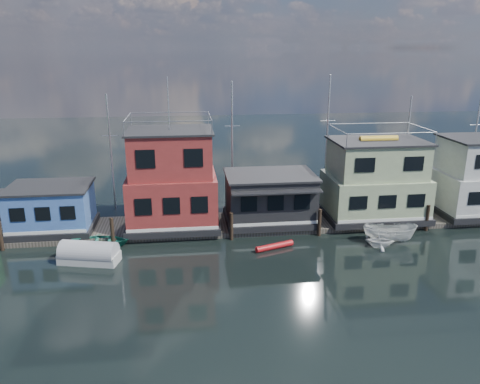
{
  "coord_description": "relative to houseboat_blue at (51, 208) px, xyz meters",
  "views": [
    {
      "loc": [
        -7.34,
        -24.37,
        14.3
      ],
      "look_at": [
        -2.99,
        12.0,
        3.0
      ],
      "focal_mm": 35.0,
      "sensor_mm": 36.0,
      "label": 1
    }
  ],
  "objects": [
    {
      "name": "houseboat_dark",
      "position": [
        17.5,
        -0.02,
        0.21
      ],
      "size": [
        7.4,
        6.1,
        4.06
      ],
      "color": "black",
      "rests_on": "dock"
    },
    {
      "name": "ground",
      "position": [
        18.0,
        -12.0,
        -2.21
      ],
      "size": [
        160.0,
        160.0,
        0.0
      ],
      "primitive_type": "plane",
      "color": "black",
      "rests_on": "ground"
    },
    {
      "name": "background_masts",
      "position": [
        22.76,
        6.0,
        3.35
      ],
      "size": [
        36.4,
        0.16,
        12.0
      ],
      "color": "silver",
      "rests_on": "ground"
    },
    {
      "name": "red_kayak",
      "position": [
        17.0,
        -4.93,
        -1.98
      ],
      "size": [
        3.03,
        1.47,
        0.45
      ],
      "primitive_type": "cylinder",
      "rotation": [
        0.0,
        1.57,
        0.35
      ],
      "color": "red",
      "rests_on": "ground"
    },
    {
      "name": "houseboat_red",
      "position": [
        9.5,
        0.0,
        1.9
      ],
      "size": [
        7.4,
        5.9,
        11.86
      ],
      "color": "black",
      "rests_on": "dock"
    },
    {
      "name": "tarp_runabout",
      "position": [
        3.77,
        -5.62,
        -1.59
      ],
      "size": [
        4.34,
        2.53,
        1.66
      ],
      "rotation": [
        0.0,
        0.0,
        -0.24
      ],
      "color": "beige",
      "rests_on": "ground"
    },
    {
      "name": "motorboat",
      "position": [
        25.96,
        -4.79,
        -1.43
      ],
      "size": [
        4.25,
        2.39,
        1.55
      ],
      "primitive_type": "imported",
      "rotation": [
        0.0,
        0.0,
        1.34
      ],
      "color": "silver",
      "rests_on": "ground"
    },
    {
      "name": "dinghy_teal",
      "position": [
        4.05,
        -3.14,
        -1.76
      ],
      "size": [
        4.37,
        3.17,
        0.89
      ],
      "primitive_type": "imported",
      "rotation": [
        0.0,
        0.0,
        1.59
      ],
      "color": "#268D73",
      "rests_on": "ground"
    },
    {
      "name": "pilings",
      "position": [
        17.67,
        -2.8,
        -1.11
      ],
      "size": [
        42.28,
        0.28,
        2.2
      ],
      "color": "#2D2116",
      "rests_on": "ground"
    },
    {
      "name": "houseboat_blue",
      "position": [
        0.0,
        0.0,
        0.0
      ],
      "size": [
        6.4,
        4.9,
        3.66
      ],
      "color": "black",
      "rests_on": "dock"
    },
    {
      "name": "houseboat_green",
      "position": [
        26.5,
        0.0,
        1.34
      ],
      "size": [
        8.4,
        5.9,
        7.03
      ],
      "color": "black",
      "rests_on": "dock"
    },
    {
      "name": "dinghy_white",
      "position": [
        24.85,
        -5.56,
        -1.64
      ],
      "size": [
        2.51,
        2.3,
        1.12
      ],
      "primitive_type": "imported",
      "rotation": [
        0.0,
        0.0,
        1.33
      ],
      "color": "white",
      "rests_on": "ground"
    },
    {
      "name": "dock",
      "position": [
        18.0,
        0.0,
        -2.01
      ],
      "size": [
        48.0,
        5.0,
        0.4
      ],
      "primitive_type": "cube",
      "color": "#595147",
      "rests_on": "ground"
    }
  ]
}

